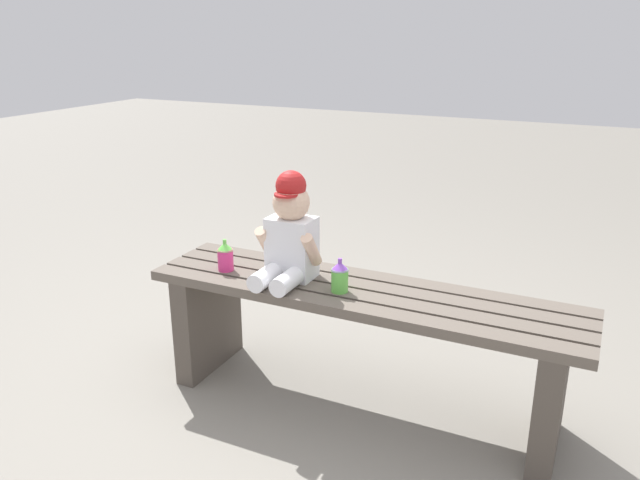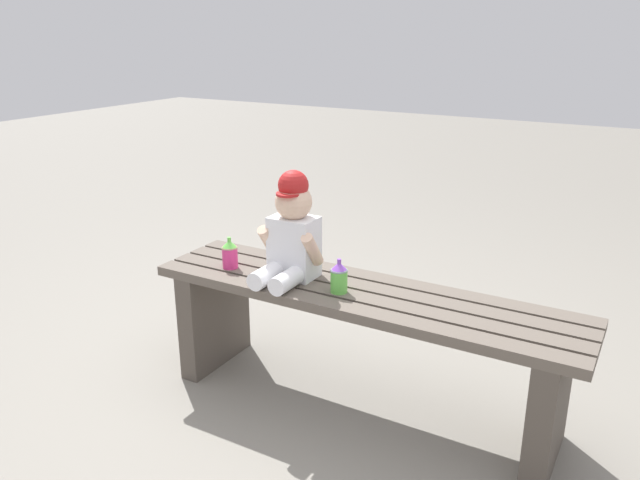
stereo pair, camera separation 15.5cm
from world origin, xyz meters
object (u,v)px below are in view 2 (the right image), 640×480
(park_bench, at_px, (360,330))
(child_figure, at_px, (292,232))
(sippy_cup_left, at_px, (230,253))
(sippy_cup_right, at_px, (339,277))

(park_bench, xyz_separation_m, child_figure, (-0.28, -0.02, 0.33))
(sippy_cup_left, bearing_deg, sippy_cup_right, 0.00)
(park_bench, height_order, child_figure, child_figure)
(park_bench, height_order, sippy_cup_left, sippy_cup_left)
(sippy_cup_left, height_order, sippy_cup_right, same)
(park_bench, distance_m, child_figure, 0.43)
(park_bench, relative_size, child_figure, 3.92)
(child_figure, bearing_deg, sippy_cup_left, -171.87)
(child_figure, xyz_separation_m, sippy_cup_left, (-0.26, -0.04, -0.12))
(sippy_cup_right, bearing_deg, park_bench, 40.81)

